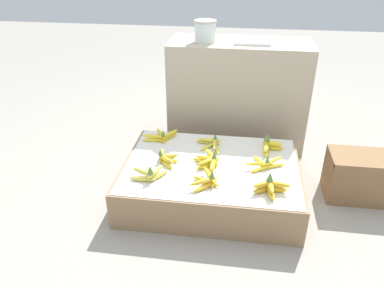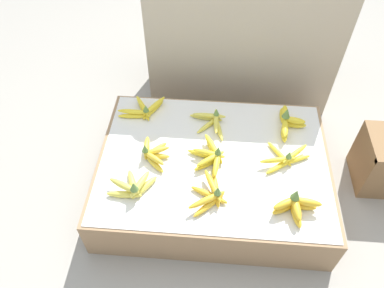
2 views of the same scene
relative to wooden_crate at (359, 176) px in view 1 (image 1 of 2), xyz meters
The scene contains 15 objects.
ground_plane 0.91m from the wooden_crate, behind, with size 10.00×10.00×0.00m, color gray.
display_platform 0.90m from the wooden_crate, behind, with size 1.04×0.78×0.23m.
back_vendor_table 1.03m from the wooden_crate, 139.95° to the left, with size 1.00×0.41×0.77m.
wooden_crate is the anchor object (origin of this frame).
banana_bunch_front_left 1.26m from the wooden_crate, 165.43° to the right, with size 0.21×0.17×0.10m.
banana_bunch_front_midleft 0.95m from the wooden_crate, 159.90° to the right, with size 0.17×0.23×0.09m.
banana_bunch_front_midright 0.67m from the wooden_crate, 147.34° to the right, with size 0.20×0.14×0.11m.
banana_bunch_middle_left 1.17m from the wooden_crate, behind, with size 0.13×0.19×0.09m.
banana_bunch_middle_midleft 0.91m from the wooden_crate, behind, with size 0.17×0.24×0.09m.
banana_bunch_middle_midright 0.59m from the wooden_crate, 169.27° to the right, with size 0.24×0.20×0.08m.
banana_bunch_back_left 1.26m from the wooden_crate, behind, with size 0.23×0.16×0.09m.
banana_bunch_back_midleft 0.92m from the wooden_crate, behind, with size 0.18×0.19×0.08m.
banana_bunch_back_midright 0.57m from the wooden_crate, 168.84° to the left, with size 0.13×0.23×0.11m.
glass_jar 1.37m from the wooden_crate, 149.65° to the left, with size 0.15×0.15×0.15m.
foam_tray_white 1.12m from the wooden_crate, 138.10° to the left, with size 0.24×0.18×0.02m.
Camera 1 is at (0.15, -1.89, 1.41)m, focal length 35.00 mm.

